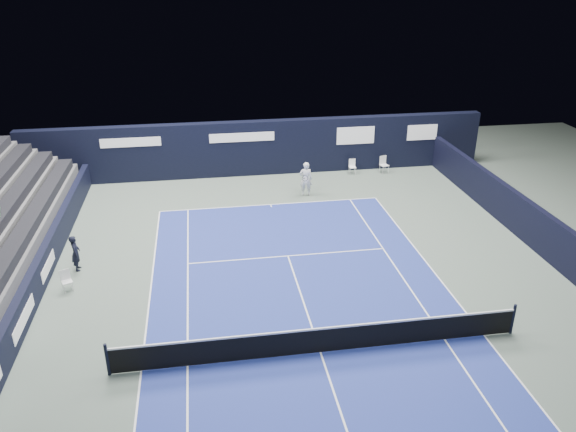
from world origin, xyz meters
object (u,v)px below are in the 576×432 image
at_px(folding_chair_back_b, 384,163).
at_px(line_judge_chair, 66,279).
at_px(tennis_player, 306,179).
at_px(tennis_net, 321,339).
at_px(folding_chair_back_a, 352,165).

distance_m(folding_chair_back_b, line_judge_chair, 18.77).
xyz_separation_m(folding_chair_back_b, tennis_player, (-5.10, -2.70, 0.35)).
bearing_deg(tennis_net, line_judge_chair, 148.96).
height_order(folding_chair_back_b, tennis_player, tennis_player).
bearing_deg(folding_chair_back_b, folding_chair_back_a, 161.44).
xyz_separation_m(line_judge_chair, tennis_player, (10.51, 7.72, 0.44)).
distance_m(line_judge_chair, tennis_net, 9.95).
distance_m(line_judge_chair, tennis_player, 13.05).
distance_m(folding_chair_back_a, line_judge_chair, 17.35).
bearing_deg(tennis_player, folding_chair_back_b, 27.92).
bearing_deg(tennis_player, tennis_net, -98.75).
bearing_deg(folding_chair_back_a, tennis_net, -105.08).
relative_size(folding_chair_back_b, tennis_player, 0.54).
distance_m(folding_chair_back_a, tennis_player, 4.34).
distance_m(folding_chair_back_a, tennis_net, 16.54).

